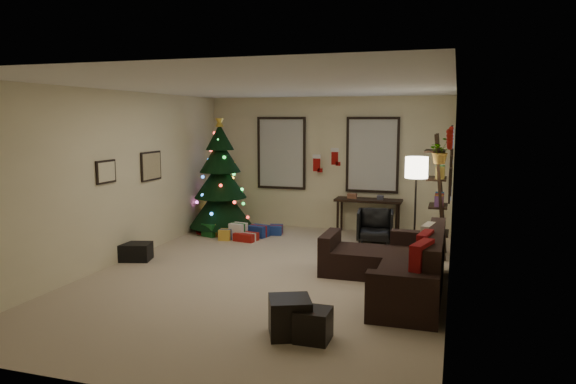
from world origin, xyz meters
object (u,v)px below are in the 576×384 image
object	(u,v)px
christmas_tree	(221,184)
sofa	(399,269)
bookshelf	(439,198)
desk	(368,203)
desk_chair	(375,226)

from	to	relation	value
christmas_tree	sofa	xyz separation A→B (m)	(3.80, -2.59, -0.71)
sofa	bookshelf	size ratio (longest dim) A/B	1.24
bookshelf	christmas_tree	bearing A→B (deg)	170.62
christmas_tree	sofa	size ratio (longest dim) A/B	0.94
christmas_tree	bookshelf	size ratio (longest dim) A/B	1.16
christmas_tree	desk	size ratio (longest dim) A/B	1.81
sofa	desk_chair	xyz separation A→B (m)	(-0.70, 2.60, 0.04)
desk	desk_chair	bearing A→B (deg)	-70.14
desk_chair	bookshelf	world-z (taller)	bookshelf
christmas_tree	desk_chair	size ratio (longest dim) A/B	3.87
sofa	bookshelf	world-z (taller)	bookshelf
christmas_tree	bookshelf	bearing A→B (deg)	-9.38
sofa	christmas_tree	bearing A→B (deg)	145.69
sofa	desk	bearing A→B (deg)	106.09
desk_chair	christmas_tree	bearing A→B (deg)	173.64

